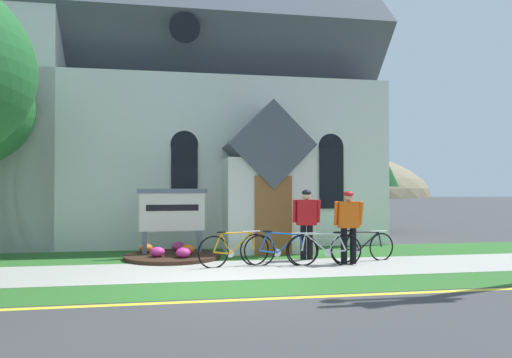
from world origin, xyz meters
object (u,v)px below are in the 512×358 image
Objects in this scene: bicycle_green at (281,249)px; cyclist_in_yellow_jersey at (348,221)px; church_sign at (172,212)px; cyclist_in_blue_jersey at (307,218)px; roadside_conifer at (353,137)px; bicycle_red at (363,247)px; bicycle_white at (234,250)px; bicycle_orange at (324,249)px.

bicycle_green is 1.73m from cyclist_in_yellow_jersey.
church_sign is 1.03× the size of cyclist_in_blue_jersey.
church_sign is at bearing -140.08° from roadside_conifer.
bicycle_red is 1.51m from cyclist_in_blue_jersey.
church_sign is 3.18m from bicycle_green.
bicycle_orange is at bearing -7.22° from bicycle_white.
cyclist_in_blue_jersey is (-1.25, 0.52, 0.67)m from bicycle_red.
roadside_conifer is at bearing 53.04° from bicycle_white.
bicycle_green is at bearing 167.49° from bicycle_orange.
cyclist_in_blue_jersey reaches higher than bicycle_green.
cyclist_in_blue_jersey is at bearing 157.25° from bicycle_red.
church_sign is at bearing 161.13° from cyclist_in_blue_jersey.
bicycle_green is at bearing -37.21° from church_sign.
bicycle_green is at bearing 177.69° from cyclist_in_yellow_jersey.
roadside_conifer is at bearing 69.90° from bicycle_red.
bicycle_orange is at bearing -166.97° from cyclist_in_yellow_jersey.
bicycle_red is at bearing 3.15° from bicycle_white.
bicycle_white is 0.98× the size of bicycle_red.
roadside_conifer is (3.98, 8.27, 3.50)m from bicycle_orange.
church_sign is 1.03× the size of bicycle_red.
cyclist_in_yellow_jersey reaches higher than bicycle_white.
bicycle_red is 0.85m from cyclist_in_yellow_jersey.
bicycle_red is 0.29× the size of roadside_conifer.
church_sign is 4.08m from bicycle_orange.
cyclist_in_yellow_jersey is (1.61, -0.06, 0.63)m from bicycle_green.
cyclist_in_blue_jersey reaches higher than bicycle_white.
church_sign reaches higher than cyclist_in_yellow_jersey.
bicycle_red is at bearing 6.04° from bicycle_green.
cyclist_in_blue_jersey is 8.86m from roadside_conifer.
roadside_conifer reaches higher than bicycle_red.
cyclist_in_yellow_jersey reaches higher than bicycle_red.
roadside_conifer reaches higher than bicycle_green.
bicycle_red is at bearing -22.75° from cyclist_in_blue_jersey.
bicycle_green is 0.29× the size of roadside_conifer.
church_sign reaches higher than cyclist_in_blue_jersey.
bicycle_green is 10.08m from roadside_conifer.
bicycle_orange is 1.17m from cyclist_in_blue_jersey.
church_sign reaches higher than bicycle_red.
bicycle_white is at bearing 177.59° from bicycle_green.
cyclist_in_yellow_jersey is 1.13m from cyclist_in_blue_jersey.
bicycle_orange is 1.01× the size of cyclist_in_blue_jersey.
bicycle_green is (-0.97, 0.21, -0.00)m from bicycle_orange.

